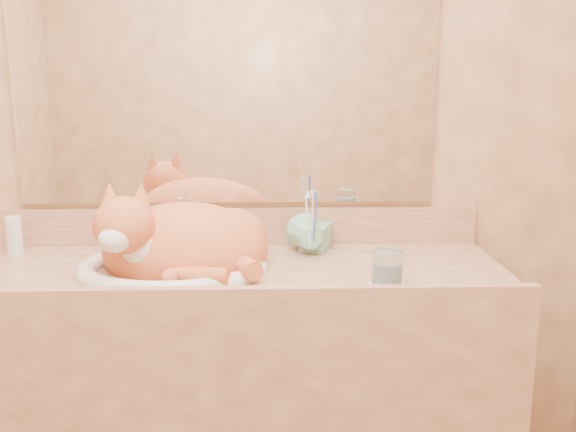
{
  "coord_description": "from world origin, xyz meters",
  "views": [
    {
      "loc": [
        0.13,
        -1.03,
        1.39
      ],
      "look_at": [
        0.18,
        0.7,
        1.0
      ],
      "focal_mm": 40.0,
      "sensor_mm": 36.0,
      "label": 1
    }
  ],
  "objects_px": {
    "cat": "(178,239)",
    "water_glass": "(387,268)",
    "sink_basin": "(171,242)",
    "vanity_counter": "(226,404)",
    "toothbrush_cup": "(312,240)",
    "soap_dispenser": "(311,226)"
  },
  "relations": [
    {
      "from": "cat",
      "to": "water_glass",
      "type": "xyz_separation_m",
      "value": [
        0.56,
        -0.19,
        -0.03
      ]
    },
    {
      "from": "sink_basin",
      "to": "water_glass",
      "type": "height_order",
      "value": "sink_basin"
    },
    {
      "from": "vanity_counter",
      "to": "toothbrush_cup",
      "type": "distance_m",
      "value": 0.55
    },
    {
      "from": "sink_basin",
      "to": "cat",
      "type": "height_order",
      "value": "cat"
    },
    {
      "from": "sink_basin",
      "to": "soap_dispenser",
      "type": "relative_size",
      "value": 2.99
    },
    {
      "from": "sink_basin",
      "to": "toothbrush_cup",
      "type": "relative_size",
      "value": 4.55
    },
    {
      "from": "toothbrush_cup",
      "to": "cat",
      "type": "bearing_deg",
      "value": -165.39
    },
    {
      "from": "sink_basin",
      "to": "cat",
      "type": "distance_m",
      "value": 0.02
    },
    {
      "from": "soap_dispenser",
      "to": "vanity_counter",
      "type": "bearing_deg",
      "value": -132.91
    },
    {
      "from": "toothbrush_cup",
      "to": "water_glass",
      "type": "bearing_deg",
      "value": -59.34
    },
    {
      "from": "vanity_counter",
      "to": "toothbrush_cup",
      "type": "relative_size",
      "value": 13.94
    },
    {
      "from": "cat",
      "to": "water_glass",
      "type": "relative_size",
      "value": 5.26
    },
    {
      "from": "vanity_counter",
      "to": "cat",
      "type": "xyz_separation_m",
      "value": [
        -0.13,
        -0.0,
        0.51
      ]
    },
    {
      "from": "cat",
      "to": "toothbrush_cup",
      "type": "distance_m",
      "value": 0.4
    },
    {
      "from": "sink_basin",
      "to": "soap_dispenser",
      "type": "height_order",
      "value": "soap_dispenser"
    },
    {
      "from": "toothbrush_cup",
      "to": "water_glass",
      "type": "distance_m",
      "value": 0.34
    },
    {
      "from": "cat",
      "to": "water_glass",
      "type": "bearing_deg",
      "value": -16.13
    },
    {
      "from": "soap_dispenser",
      "to": "water_glass",
      "type": "xyz_separation_m",
      "value": [
        0.17,
        -0.33,
        -0.03
      ]
    },
    {
      "from": "water_glass",
      "to": "vanity_counter",
      "type": "bearing_deg",
      "value": 155.91
    },
    {
      "from": "vanity_counter",
      "to": "sink_basin",
      "type": "distance_m",
      "value": 0.53
    },
    {
      "from": "sink_basin",
      "to": "vanity_counter",
      "type": "bearing_deg",
      "value": 18.75
    },
    {
      "from": "cat",
      "to": "water_glass",
      "type": "distance_m",
      "value": 0.59
    }
  ]
}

